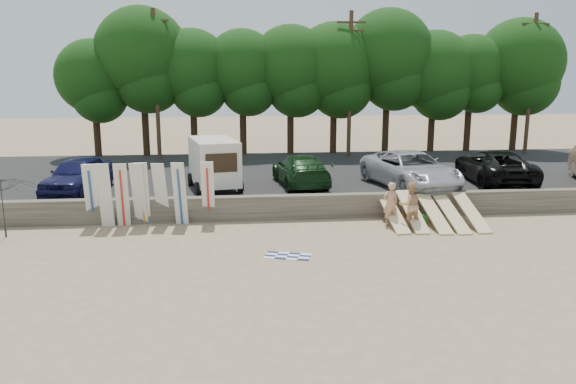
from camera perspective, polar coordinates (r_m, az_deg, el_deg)
name	(u,v)px	position (r m, az deg, el deg)	size (l,w,h in m)	color
ground	(385,237)	(21.04, 9.79, -4.52)	(120.00, 120.00, 0.00)	tan
seawall	(366,205)	(23.72, 7.89, -1.33)	(44.00, 0.50, 1.00)	#6B6356
parking_lot	(333,177)	(30.93, 4.61, 1.57)	(44.00, 14.50, 0.70)	#282828
treeline	(323,64)	(37.51, 3.57, 12.83)	(33.29, 5.93, 9.40)	#382616
utility_poles	(350,81)	(36.21, 6.31, 11.13)	(25.80, 0.26, 9.00)	#473321
box_trailer	(214,161)	(25.76, -7.53, 3.11)	(2.62, 3.89, 2.30)	beige
car_0	(78,175)	(26.51, -20.57, 1.63)	(1.89, 4.70, 1.60)	#11133E
car_1	(301,170)	(26.49, 1.30, 2.22)	(2.04, 5.01, 1.46)	black
car_2	(411,170)	(26.62, 12.36, 2.22)	(2.76, 5.98, 1.66)	#B4B4B9
car_3	(494,166)	(29.02, 20.23, 2.46)	(2.61, 5.66, 1.57)	black
surfboard_upright_0	(91,195)	(23.17, -19.36, -0.28)	(0.50, 0.06, 2.60)	silver
surfboard_upright_1	(105,196)	(22.78, -18.08, -0.34)	(0.50, 0.06, 2.60)	silver
surfboard_upright_2	(122,195)	(22.70, -16.51, -0.30)	(0.50, 0.06, 2.60)	silver
surfboard_upright_3	(139,194)	(22.71, -14.91, -0.22)	(0.50, 0.06, 2.60)	silver
surfboard_upright_4	(143,194)	(22.72, -14.56, -0.18)	(0.50, 0.06, 2.60)	silver
surfboard_upright_5	(161,193)	(22.71, -12.78, -0.15)	(0.50, 0.06, 2.60)	silver
surfboard_upright_6	(180,194)	(22.36, -10.93, -0.19)	(0.50, 0.06, 2.60)	silver
surfboard_upright_7	(208,192)	(22.54, -8.13, -0.02)	(0.50, 0.06, 2.60)	silver
surfboard_low_0	(394,214)	(22.61, 10.69, -2.23)	(0.56, 3.00, 0.07)	beige
surfboard_low_1	(412,211)	(22.73, 12.50, -1.91)	(0.56, 3.00, 0.07)	beige
surfboard_low_2	(434,214)	(22.89, 14.62, -2.14)	(0.56, 3.00, 0.07)	beige
surfboard_low_3	(452,214)	(23.10, 16.28, -2.13)	(0.56, 3.00, 0.07)	beige
surfboard_low_4	(471,212)	(23.46, 18.08, -1.94)	(0.56, 3.00, 0.07)	beige
beachgoer_a	(390,204)	(22.46, 10.36, -1.19)	(0.64, 0.42, 1.74)	tan
beachgoer_b	(410,205)	(22.22, 12.31, -1.29)	(0.89, 0.69, 1.84)	tan
cooler	(423,219)	(23.33, 13.57, -2.64)	(0.38, 0.30, 0.32)	#268B3C
gear_bag	(400,217)	(23.60, 11.35, -2.49)	(0.30, 0.25, 0.22)	#C76417
beach_towel	(288,256)	(18.61, -0.04, -6.51)	(1.50, 1.50, 0.00)	white
beach_umbrella	(1,207)	(22.94, -27.13, -1.39)	(2.47, 2.51, 2.26)	black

